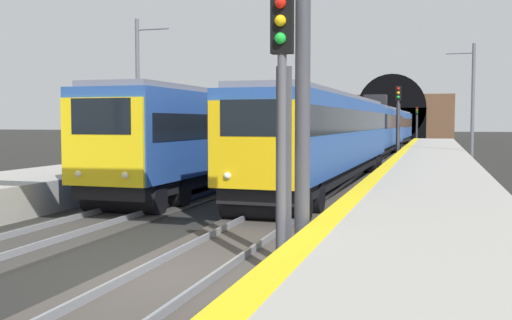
{
  "coord_description": "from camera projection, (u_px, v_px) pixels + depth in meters",
  "views": [
    {
      "loc": [
        -9.76,
        -4.39,
        2.86
      ],
      "look_at": [
        9.63,
        1.45,
        1.53
      ],
      "focal_mm": 41.74,
      "sensor_mm": 36.0,
      "label": 1
    }
  ],
  "objects": [
    {
      "name": "railway_signal_far",
      "position": [
        417.0,
        120.0,
        85.97
      ],
      "size": [
        0.39,
        0.38,
        4.93
      ],
      "rotation": [
        0.0,
        0.0,
        3.14
      ],
      "color": "#38383D",
      "rests_on": "ground_plane"
    },
    {
      "name": "catenary_mast_near",
      "position": [
        472.0,
        104.0,
        37.64
      ],
      "size": [
        0.22,
        1.81,
        7.75
      ],
      "color": "#595B60",
      "rests_on": "ground_plane"
    },
    {
      "name": "platform_right",
      "position": [
        423.0,
        268.0,
        9.52
      ],
      "size": [
        112.0,
        3.99,
        1.02
      ],
      "primitive_type": "cube",
      "color": "#9E9B93",
      "rests_on": "ground_plane"
    },
    {
      "name": "overhead_signal_gantry",
      "position": [
        92.0,
        18.0,
        12.04
      ],
      "size": [
        0.7,
        9.01,
        6.44
      ],
      "color": "#3F3F47",
      "rests_on": "ground_plane"
    },
    {
      "name": "railway_signal_near",
      "position": [
        282.0,
        108.0,
        10.4
      ],
      "size": [
        0.39,
        0.38,
        5.07
      ],
      "rotation": [
        0.0,
        0.0,
        3.14
      ],
      "color": "#4C4C54",
      "rests_on": "ground_plane"
    },
    {
      "name": "train_adjacent_platform",
      "position": [
        277.0,
        131.0,
        35.27
      ],
      "size": [
        38.47,
        2.96,
        4.06
      ],
      "rotation": [
        0.0,
        0.0,
        3.13
      ],
      "color": "#264C99",
      "rests_on": "ground_plane"
    },
    {
      "name": "platform_right_edge_strip",
      "position": [
        316.0,
        231.0,
        9.99
      ],
      "size": [
        112.0,
        0.5,
        0.01
      ],
      "primitive_type": "cube",
      "color": "yellow",
      "rests_on": "platform_right"
    },
    {
      "name": "catenary_mast_far",
      "position": [
        138.0,
        95.0,
        32.57
      ],
      "size": [
        0.22,
        1.98,
        8.41
      ],
      "color": "#595B60",
      "rests_on": "ground_plane"
    },
    {
      "name": "ground_plane",
      "position": [
        180.0,
        279.0,
        10.77
      ],
      "size": [
        320.0,
        320.0,
        0.0
      ],
      "primitive_type": "plane",
      "color": "black"
    },
    {
      "name": "train_main_approaching",
      "position": [
        375.0,
        128.0,
        45.4
      ],
      "size": [
        62.11,
        3.14,
        4.86
      ],
      "rotation": [
        0.0,
        0.0,
        3.12
      ],
      "color": "#264C99",
      "rests_on": "ground_plane"
    },
    {
      "name": "tunnel_portal",
      "position": [
        392.0,
        117.0,
        95.39
      ],
      "size": [
        3.09,
        19.11,
        10.7
      ],
      "color": "brown",
      "rests_on": "ground_plane"
    },
    {
      "name": "railway_signal_mid",
      "position": [
        398.0,
        116.0,
        42.71
      ],
      "size": [
        0.39,
        0.38,
        5.38
      ],
      "rotation": [
        0.0,
        0.0,
        3.14
      ],
      "color": "#38383D",
      "rests_on": "ground_plane"
    },
    {
      "name": "track_main_line",
      "position": [
        180.0,
        277.0,
        10.77
      ],
      "size": [
        160.0,
        2.8,
        0.21
      ],
      "color": "#423D38",
      "rests_on": "ground_plane"
    }
  ]
}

